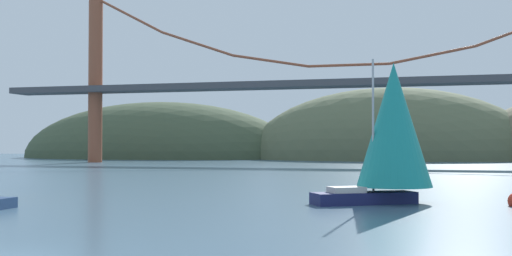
# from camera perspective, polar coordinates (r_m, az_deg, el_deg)

# --- Properties ---
(headland_center) EXTENTS (69.69, 44.00, 34.34)m
(headland_center) POSITION_cam_1_polar(r_m,az_deg,el_deg) (152.82, 12.10, -2.81)
(headland_center) COLOR #5B6647
(headland_center) RESTS_ON ground_plane
(headland_left) EXTENTS (76.12, 44.00, 29.49)m
(headland_left) POSITION_cam_1_polar(r_m,az_deg,el_deg) (167.21, -8.92, -2.70)
(headland_left) COLOR #425138
(headland_left) RESTS_ON ground_plane
(suspension_bridge) EXTENTS (137.81, 6.00, 33.45)m
(suspension_bridge) POSITION_cam_1_polar(r_m,az_deg,el_deg) (113.93, 8.44, 4.47)
(suspension_bridge) COLOR brown
(suspension_bridge) RESTS_ON ground_plane
(sailboat_teal_sail) EXTENTS (8.39, 6.90, 9.13)m
(sailboat_teal_sail) POSITION_cam_1_polar(r_m,az_deg,el_deg) (40.57, 12.34, -0.03)
(sailboat_teal_sail) COLOR #191E4C
(sailboat_teal_sail) RESTS_ON ground_plane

